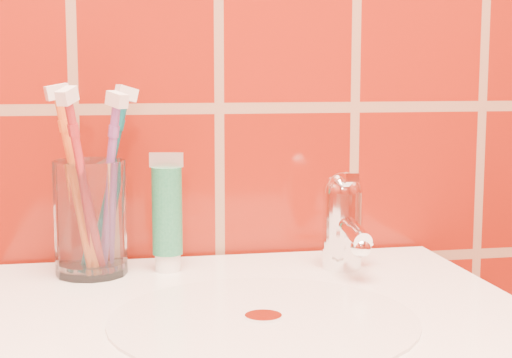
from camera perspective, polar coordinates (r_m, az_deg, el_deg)
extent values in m
cylinder|color=silver|center=(0.77, 0.54, -10.14)|extent=(0.30, 0.30, 0.00)
cylinder|color=white|center=(0.77, 0.54, -10.00)|extent=(0.04, 0.04, 0.00)
cylinder|color=white|center=(0.94, -11.95, -2.79)|extent=(0.09, 0.09, 0.14)
cylinder|color=white|center=(0.96, -6.43, -6.03)|extent=(0.03, 0.03, 0.02)
cylinder|color=#1A6D46|center=(0.94, -6.49, -2.31)|extent=(0.04, 0.04, 0.11)
cube|color=beige|center=(0.93, -6.54, 1.39)|extent=(0.04, 0.00, 0.02)
cylinder|color=white|center=(0.96, 6.28, -3.70)|extent=(0.05, 0.05, 0.09)
sphere|color=white|center=(0.95, 6.32, -0.90)|extent=(0.05, 0.05, 0.05)
cylinder|color=white|center=(0.92, 6.98, -3.70)|extent=(0.02, 0.09, 0.03)
cube|color=white|center=(0.94, 6.55, 0.08)|extent=(0.02, 0.06, 0.01)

